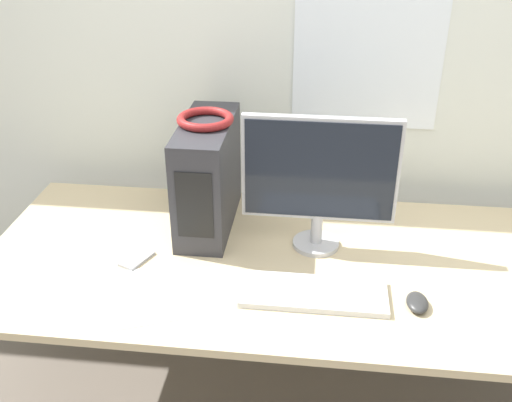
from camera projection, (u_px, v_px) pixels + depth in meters
wall_back at (321, 34)px, 2.27m from camera, size 8.00×0.07×2.70m
desk at (307, 271)px, 2.06m from camera, size 2.24×0.94×0.72m
pc_tower at (208, 175)px, 2.17m from camera, size 0.18×0.46×0.40m
headphones at (205, 119)px, 2.07m from camera, size 0.20×0.20×0.03m
monitor_main at (320, 176)px, 2.00m from camera, size 0.52×0.16×0.48m
keyboard at (314, 293)px, 1.87m from camera, size 0.46×0.18×0.02m
mouse at (417, 302)px, 1.82m from camera, size 0.07×0.10×0.03m
cell_phone at (137, 259)px, 2.05m from camera, size 0.11×0.14×0.01m
paper_sheet_left at (139, 296)px, 1.88m from camera, size 0.30×0.35×0.00m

